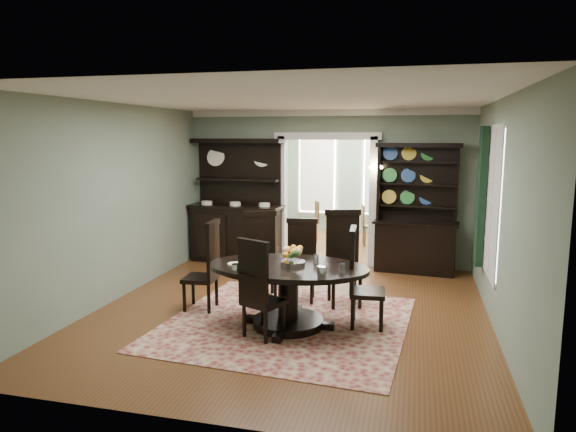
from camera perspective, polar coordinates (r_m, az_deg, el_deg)
name	(u,v)px	position (r m, az deg, el deg)	size (l,w,h in m)	color
room	(291,203)	(7.19, 0.35, 1.47)	(5.51, 6.01, 3.01)	brown
parlor	(345,177)	(12.57, 6.32, 4.34)	(3.51, 3.50, 3.01)	brown
doorway_trim	(327,182)	(10.06, 4.36, 3.81)	(2.08, 0.25, 2.57)	silver
right_window	(487,199)	(7.92, 21.25, 1.73)	(0.15, 1.47, 2.12)	white
wall_sconce	(376,169)	(9.77, 9.74, 5.16)	(0.27, 0.21, 0.21)	#B18F2F
rug	(287,322)	(7.09, -0.14, -11.75)	(3.14, 3.13, 0.01)	maroon
dining_table	(288,284)	(6.78, 0.02, -7.59)	(2.12, 1.97, 0.83)	black
centerpiece	(293,260)	(6.70, 0.57, -4.87)	(1.59, 1.02, 0.26)	white
chair_far_left	(261,252)	(8.04, -3.04, -4.03)	(0.64, 0.63, 1.35)	black
chair_far_mid	(302,257)	(7.90, 1.51, -4.61)	(0.52, 0.50, 1.26)	black
chair_far_right	(343,255)	(7.75, 6.17, -4.29)	(0.65, 0.63, 1.42)	black
chair_end_left	(207,264)	(7.49, -8.96, -5.24)	(0.49, 0.52, 1.31)	black
chair_end_right	(359,275)	(6.82, 7.92, -6.56)	(0.50, 0.52, 1.33)	black
chair_near	(258,287)	(6.36, -3.34, -7.90)	(0.61, 0.60, 1.28)	black
sideboard	(237,219)	(10.33, -5.68, -0.33)	(1.90, 0.76, 2.45)	black
welsh_dresser	(416,226)	(9.76, 14.02, -1.06)	(1.57, 0.71, 2.38)	black
parlor_table	(342,226)	(11.76, 6.04, -1.07)	(0.79, 0.79, 0.73)	brown
parlor_chair_left	(312,220)	(12.17, 2.71, -0.48)	(0.47, 0.46, 0.98)	brown
parlor_chair_right	(367,224)	(11.96, 8.82, -0.86)	(0.42, 0.41, 0.93)	brown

